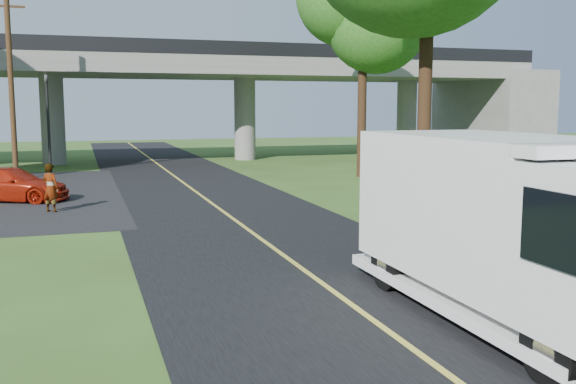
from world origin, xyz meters
name	(u,v)px	position (x,y,z in m)	size (l,w,h in m)	color
ground	(366,316)	(0.00, 0.00, 0.00)	(120.00, 120.00, 0.00)	#334D1B
road	(232,218)	(0.00, 10.00, 0.01)	(7.00, 90.00, 0.02)	black
lane_line	(232,218)	(0.00, 10.00, 0.03)	(0.12, 90.00, 0.01)	gold
overpass	(152,90)	(0.00, 32.00, 4.56)	(54.00, 10.00, 7.30)	slate
traffic_signal	(48,113)	(-6.00, 26.00, 3.20)	(0.18, 0.22, 5.20)	black
utility_pole	(11,84)	(-7.50, 24.00, 4.59)	(1.60, 0.26, 9.00)	#472D19
tree_right_far	(369,8)	(9.21, 19.84, 8.30)	(5.77, 5.67, 10.99)	#382314
step_van	(517,223)	(2.20, -1.00, 1.65)	(2.72, 7.25, 3.04)	white
red_sedan	(11,185)	(-7.02, 16.27, 0.63)	(1.76, 4.32, 1.26)	#9F1B09
pedestrian	(51,188)	(-5.48, 13.10, 0.83)	(0.60, 0.40, 1.66)	gray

